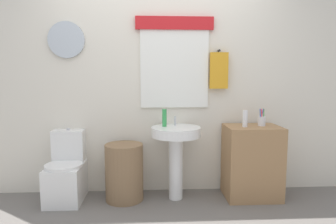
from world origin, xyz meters
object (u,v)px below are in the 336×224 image
object	(u,v)px
wooden_cabinet	(252,162)
lotion_bottle	(245,119)
laundry_hamper	(124,172)
pedestal_sink	(176,145)
toothbrush_cup	(262,121)
toilet	(67,174)
soap_bottle	(164,118)

from	to	relation	value
wooden_cabinet	lotion_bottle	bearing A→B (deg)	-158.47
laundry_hamper	lotion_bottle	world-z (taller)	lotion_bottle
laundry_hamper	pedestal_sink	world-z (taller)	pedestal_sink
lotion_bottle	toothbrush_cup	distance (m)	0.21
wooden_cabinet	toilet	bearing A→B (deg)	179.00
laundry_hamper	soap_bottle	xyz separation A→B (m)	(0.43, 0.05, 0.58)
lotion_bottle	laundry_hamper	bearing A→B (deg)	178.22
laundry_hamper	wooden_cabinet	size ratio (longest dim) A/B	0.77
toilet	soap_bottle	world-z (taller)	soap_bottle
wooden_cabinet	lotion_bottle	xyz separation A→B (m)	(-0.10, -0.04, 0.48)
wooden_cabinet	lotion_bottle	world-z (taller)	lotion_bottle
lotion_bottle	toilet	bearing A→B (deg)	177.74
laundry_hamper	toilet	bearing A→B (deg)	176.76
wooden_cabinet	laundry_hamper	bearing A→B (deg)	180.00
soap_bottle	toothbrush_cup	world-z (taller)	toothbrush_cup
lotion_bottle	toothbrush_cup	bearing A→B (deg)	16.43
laundry_hamper	lotion_bottle	xyz separation A→B (m)	(1.29, -0.04, 0.58)
laundry_hamper	soap_bottle	distance (m)	0.72
toilet	laundry_hamper	distance (m)	0.62
laundry_hamper	toothbrush_cup	world-z (taller)	toothbrush_cup
toilet	wooden_cabinet	xyz separation A→B (m)	(2.01, -0.04, 0.11)
soap_bottle	lotion_bottle	bearing A→B (deg)	-6.04
soap_bottle	lotion_bottle	world-z (taller)	soap_bottle
wooden_cabinet	toothbrush_cup	xyz separation A→B (m)	(0.10, 0.02, 0.45)
toilet	pedestal_sink	size ratio (longest dim) A/B	0.96
toilet	wooden_cabinet	bearing A→B (deg)	-1.00
wooden_cabinet	soap_bottle	distance (m)	1.07
pedestal_sink	wooden_cabinet	size ratio (longest dim) A/B	1.00
laundry_hamper	pedestal_sink	bearing A→B (deg)	0.00
laundry_hamper	pedestal_sink	xyz separation A→B (m)	(0.55, 0.00, 0.29)
pedestal_sink	lotion_bottle	distance (m)	0.79
toilet	laundry_hamper	world-z (taller)	toilet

